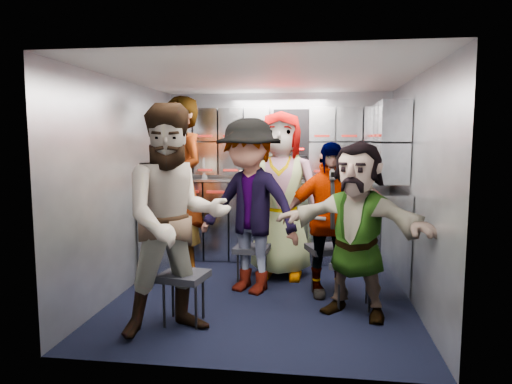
# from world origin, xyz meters

# --- Properties ---
(floor) EXTENTS (3.00, 3.00, 0.00)m
(floor) POSITION_xyz_m (0.00, 0.00, 0.00)
(floor) COLOR black
(floor) RESTS_ON ground
(wall_back) EXTENTS (2.80, 0.04, 2.10)m
(wall_back) POSITION_xyz_m (0.00, 1.50, 1.05)
(wall_back) COLOR gray
(wall_back) RESTS_ON ground
(wall_left) EXTENTS (0.04, 3.00, 2.10)m
(wall_left) POSITION_xyz_m (-1.40, 0.00, 1.05)
(wall_left) COLOR gray
(wall_left) RESTS_ON ground
(wall_right) EXTENTS (0.04, 3.00, 2.10)m
(wall_right) POSITION_xyz_m (1.40, 0.00, 1.05)
(wall_right) COLOR gray
(wall_right) RESTS_ON ground
(ceiling) EXTENTS (2.80, 3.00, 0.02)m
(ceiling) POSITION_xyz_m (0.00, 0.00, 2.10)
(ceiling) COLOR silver
(ceiling) RESTS_ON wall_back
(cart_bank_back) EXTENTS (2.68, 0.38, 0.99)m
(cart_bank_back) POSITION_xyz_m (0.00, 1.29, 0.49)
(cart_bank_back) COLOR #959AA4
(cart_bank_back) RESTS_ON ground
(cart_bank_left) EXTENTS (0.38, 0.76, 0.99)m
(cart_bank_left) POSITION_xyz_m (-1.19, 0.56, 0.49)
(cart_bank_left) COLOR #959AA4
(cart_bank_left) RESTS_ON ground
(counter) EXTENTS (2.68, 0.42, 0.03)m
(counter) POSITION_xyz_m (0.00, 1.29, 1.01)
(counter) COLOR #B9BBC0
(counter) RESTS_ON cart_bank_back
(locker_bank_back) EXTENTS (2.68, 0.28, 0.82)m
(locker_bank_back) POSITION_xyz_m (0.00, 1.35, 1.49)
(locker_bank_back) COLOR #959AA4
(locker_bank_back) RESTS_ON wall_back
(locker_bank_right) EXTENTS (0.28, 1.00, 0.82)m
(locker_bank_right) POSITION_xyz_m (1.25, 0.70, 1.49)
(locker_bank_right) COLOR #959AA4
(locker_bank_right) RESTS_ON wall_right
(right_cabinet) EXTENTS (0.28, 1.20, 1.00)m
(right_cabinet) POSITION_xyz_m (1.25, 0.60, 0.50)
(right_cabinet) COLOR #959AA4
(right_cabinet) RESTS_ON ground
(coffee_niche) EXTENTS (0.46, 0.16, 0.84)m
(coffee_niche) POSITION_xyz_m (0.18, 1.41, 1.47)
(coffee_niche) COLOR black
(coffee_niche) RESTS_ON wall_back
(red_latch_strip) EXTENTS (2.60, 0.02, 0.03)m
(red_latch_strip) POSITION_xyz_m (0.00, 1.09, 0.88)
(red_latch_strip) COLOR #A01C16
(red_latch_strip) RESTS_ON cart_bank_back
(jump_seat_near_left) EXTENTS (0.41, 0.40, 0.43)m
(jump_seat_near_left) POSITION_xyz_m (-0.57, -0.78, 0.38)
(jump_seat_near_left) COLOR black
(jump_seat_near_left) RESTS_ON ground
(jump_seat_mid_left) EXTENTS (0.37, 0.35, 0.42)m
(jump_seat_mid_left) POSITION_xyz_m (-0.16, 0.27, 0.37)
(jump_seat_mid_left) COLOR black
(jump_seat_mid_left) RESTS_ON ground
(jump_seat_center) EXTENTS (0.50, 0.49, 0.48)m
(jump_seat_center) POSITION_xyz_m (0.11, 0.82, 0.43)
(jump_seat_center) COLOR black
(jump_seat_center) RESTS_ON ground
(jump_seat_mid_right) EXTENTS (0.47, 0.46, 0.44)m
(jump_seat_mid_right) POSITION_xyz_m (0.61, 0.27, 0.39)
(jump_seat_mid_right) COLOR black
(jump_seat_mid_right) RESTS_ON ground
(jump_seat_near_right) EXTENTS (0.45, 0.44, 0.42)m
(jump_seat_near_right) POSITION_xyz_m (0.84, -0.22, 0.37)
(jump_seat_near_right) COLOR black
(jump_seat_near_right) RESTS_ON ground
(attendant_standing) EXTENTS (0.85, 0.85, 2.00)m
(attendant_standing) POSITION_xyz_m (-1.01, 0.59, 1.00)
(attendant_standing) COLOR black
(attendant_standing) RESTS_ON ground
(attendant_arc_a) EXTENTS (1.10, 1.02, 1.80)m
(attendant_arc_a) POSITION_xyz_m (-0.57, -0.96, 0.90)
(attendant_arc_a) COLOR black
(attendant_arc_a) RESTS_ON ground
(attendant_arc_b) EXTENTS (1.28, 1.04, 1.72)m
(attendant_arc_b) POSITION_xyz_m (-0.16, 0.09, 0.86)
(attendant_arc_b) COLOR black
(attendant_arc_b) RESTS_ON ground
(attendant_arc_c) EXTENTS (0.89, 0.58, 1.82)m
(attendant_arc_c) POSITION_xyz_m (0.11, 0.64, 0.91)
(attendant_arc_c) COLOR black
(attendant_arc_c) RESTS_ON ground
(attendant_arc_d) EXTENTS (0.93, 0.52, 1.50)m
(attendant_arc_d) POSITION_xyz_m (0.61, 0.09, 0.75)
(attendant_arc_d) COLOR black
(attendant_arc_d) RESTS_ON ground
(attendant_arc_e) EXTENTS (1.46, 0.97, 1.51)m
(attendant_arc_e) POSITION_xyz_m (0.84, -0.40, 0.76)
(attendant_arc_e) COLOR black
(attendant_arc_e) RESTS_ON ground
(bottle_left) EXTENTS (0.07, 0.07, 0.26)m
(bottle_left) POSITION_xyz_m (-0.90, 1.24, 1.16)
(bottle_left) COLOR white
(bottle_left) RESTS_ON counter
(bottle_mid) EXTENTS (0.06, 0.06, 0.23)m
(bottle_mid) POSITION_xyz_m (0.15, 1.24, 1.14)
(bottle_mid) COLOR white
(bottle_mid) RESTS_ON counter
(bottle_right) EXTENTS (0.06, 0.06, 0.26)m
(bottle_right) POSITION_xyz_m (0.26, 1.24, 1.16)
(bottle_right) COLOR white
(bottle_right) RESTS_ON counter
(cup_left) EXTENTS (0.07, 0.07, 0.11)m
(cup_left) POSITION_xyz_m (-0.43, 1.23, 1.08)
(cup_left) COLOR #C1B088
(cup_left) RESTS_ON counter
(cup_right) EXTENTS (0.08, 0.08, 0.09)m
(cup_right) POSITION_xyz_m (0.76, 1.23, 1.08)
(cup_right) COLOR #C1B088
(cup_right) RESTS_ON counter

